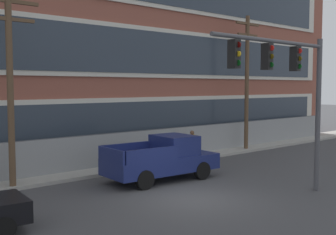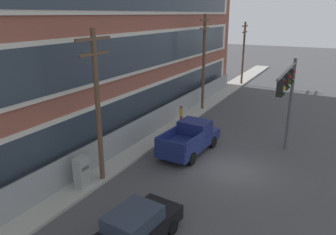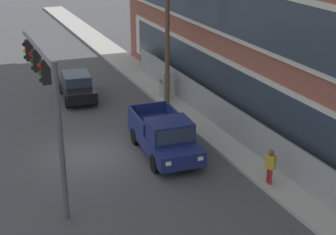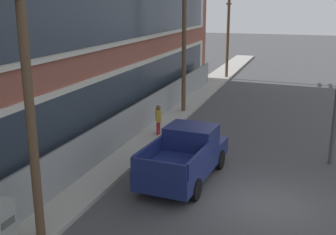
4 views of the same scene
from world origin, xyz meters
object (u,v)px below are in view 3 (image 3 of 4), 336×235
electrical_cabinet (165,86)px  pedestrian_near_cabinet (270,166)px  pickup_truck_navy (165,137)px  utility_pole_near_corner (167,32)px  traffic_signal_mast (46,89)px  sedan_black (77,86)px

electrical_cabinet → pedestrian_near_cabinet: 11.40m
pickup_truck_navy → utility_pole_near_corner: 7.26m
traffic_signal_mast → utility_pole_near_corner: 10.82m
utility_pole_near_corner → pedestrian_near_cabinet: size_ratio=4.75×
sedan_black → electrical_cabinet: size_ratio=2.47×
pickup_truck_navy → sedan_black: 9.47m
electrical_cabinet → traffic_signal_mast: bearing=-45.6°
utility_pole_near_corner → electrical_cabinet: 3.79m
traffic_signal_mast → electrical_cabinet: bearing=134.4°
pickup_truck_navy → electrical_cabinet: (-6.91, 3.02, -0.06)m
electrical_cabinet → utility_pole_near_corner: bearing=-18.0°
utility_pole_near_corner → traffic_signal_mast: bearing=-48.6°
traffic_signal_mast → utility_pole_near_corner: (-7.16, 8.12, 0.02)m
pedestrian_near_cabinet → pickup_truck_navy: bearing=-148.4°
utility_pole_near_corner → sedan_black: bearing=-128.8°
traffic_signal_mast → pickup_truck_navy: 6.65m
electrical_cabinet → pedestrian_near_cabinet: size_ratio=1.04×
traffic_signal_mast → pedestrian_near_cabinet: size_ratio=3.75×
traffic_signal_mast → sedan_black: 11.90m
traffic_signal_mast → pedestrian_near_cabinet: bearing=69.4°
pedestrian_near_cabinet → traffic_signal_mast: bearing=-110.6°
traffic_signal_mast → electrical_cabinet: (-8.31, 8.49, -3.57)m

